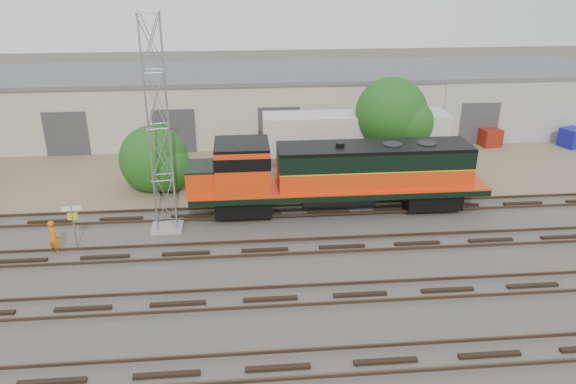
{
  "coord_description": "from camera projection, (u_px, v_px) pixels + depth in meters",
  "views": [
    {
      "loc": [
        -1.13,
        -23.86,
        13.86
      ],
      "look_at": [
        1.42,
        4.0,
        2.2
      ],
      "focal_mm": 35.0,
      "sensor_mm": 36.0,
      "label": 1
    }
  ],
  "objects": [
    {
      "name": "worker",
      "position": [
        54.0,
        237.0,
        28.24
      ],
      "size": [
        0.79,
        0.72,
        1.81
      ],
      "primitive_type": "imported",
      "rotation": [
        0.0,
        0.0,
        2.58
      ],
      "color": "orange",
      "rests_on": "ground"
    },
    {
      "name": "dirt_strip",
      "position": [
        255.0,
        163.0,
        41.14
      ],
      "size": [
        80.0,
        16.0,
        0.02
      ],
      "primitive_type": "cube",
      "color": "#726047",
      "rests_on": "ground"
    },
    {
      "name": "sign_post",
      "position": [
        73.0,
        218.0,
        28.48
      ],
      "size": [
        0.97,
        0.19,
        2.37
      ],
      "color": "gray",
      "rests_on": "ground"
    },
    {
      "name": "dumpster_red",
      "position": [
        490.0,
        137.0,
        44.64
      ],
      "size": [
        1.68,
        1.6,
        1.4
      ],
      "primitive_type": "cube",
      "rotation": [
        0.0,
        0.0,
        0.14
      ],
      "color": "maroon",
      "rests_on": "ground"
    },
    {
      "name": "locomotive",
      "position": [
        334.0,
        174.0,
        32.32
      ],
      "size": [
        17.26,
        3.03,
        4.15
      ],
      "color": "black",
      "rests_on": "tracks"
    },
    {
      "name": "dumpster_blue",
      "position": [
        572.0,
        138.0,
        44.4
      ],
      "size": [
        2.02,
        1.96,
        1.5
      ],
      "primitive_type": "cube",
      "rotation": [
        0.0,
        0.0,
        0.35
      ],
      "color": "#151794",
      "rests_on": "ground"
    },
    {
      "name": "tracks",
      "position": [
        270.0,
        299.0,
        24.57
      ],
      "size": [
        80.0,
        20.4,
        0.28
      ],
      "color": "black",
      "rests_on": "ground"
    },
    {
      "name": "signal_tower",
      "position": [
        159.0,
        131.0,
        29.04
      ],
      "size": [
        1.7,
        1.7,
        11.53
      ],
      "rotation": [
        0.0,
        0.0,
        0.15
      ],
      "color": "gray",
      "rests_on": "ground"
    },
    {
      "name": "ground",
      "position": [
        266.0,
        266.0,
        27.36
      ],
      "size": [
        140.0,
        140.0,
        0.0
      ],
      "primitive_type": "plane",
      "color": "#47423A",
      "rests_on": "ground"
    },
    {
      "name": "tree_east",
      "position": [
        395.0,
        116.0,
        37.98
      ],
      "size": [
        5.13,
        4.89,
        6.6
      ],
      "color": "#382619",
      "rests_on": "ground"
    },
    {
      "name": "warehouse",
      "position": [
        251.0,
        102.0,
        47.46
      ],
      "size": [
        58.4,
        10.4,
        5.3
      ],
      "color": "beige",
      "rests_on": "ground"
    },
    {
      "name": "tree_mid",
      "position": [
        157.0,
        162.0,
        35.98
      ],
      "size": [
        4.62,
        4.4,
        4.4
      ],
      "color": "#382619",
      "rests_on": "ground"
    },
    {
      "name": "semi_trailer",
      "position": [
        359.0,
        134.0,
        39.35
      ],
      "size": [
        12.89,
        2.71,
        3.96
      ],
      "rotation": [
        0.0,
        0.0,
        -0.01
      ],
      "color": "silver",
      "rests_on": "ground"
    }
  ]
}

